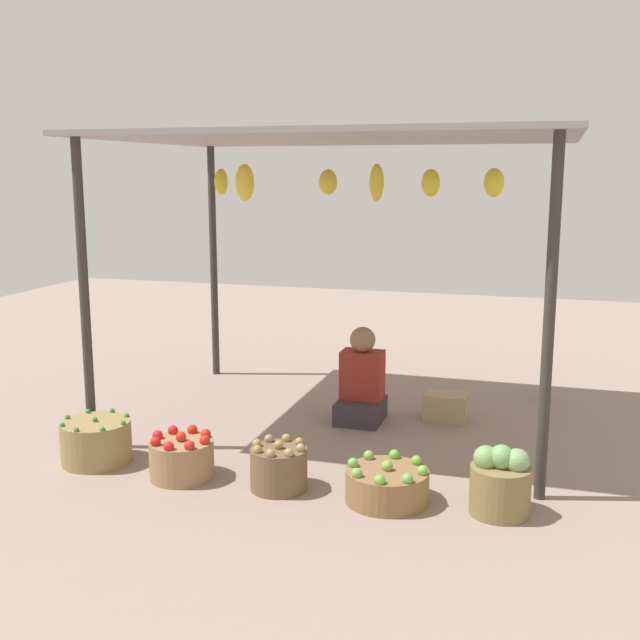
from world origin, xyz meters
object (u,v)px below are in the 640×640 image
Objects in this scene: basket_potatoes at (279,467)px; wooden_crate_near_vendor at (445,407)px; basket_red_tomatoes at (182,458)px; vendor_person at (362,385)px; basket_cabbages at (500,484)px; basket_green_chilies at (96,442)px; basket_green_apples at (387,485)px.

basket_potatoes reaches higher than wooden_crate_near_vendor.
basket_red_tomatoes is 2.32m from wooden_crate_near_vendor.
wooden_crate_near_vendor is at bearing 17.88° from vendor_person.
vendor_person is 0.72m from wooden_crate_near_vendor.
basket_green_chilies is at bearing 179.18° from basket_cabbages.
vendor_person is 1.82× the size of basket_red_tomatoes.
vendor_person is at bearing -162.12° from wooden_crate_near_vendor.
basket_red_tomatoes is (0.70, -0.08, -0.01)m from basket_green_chilies.
basket_green_apples is 1.51× the size of wooden_crate_near_vendor.
basket_potatoes is at bearing -2.90° from basket_green_chilies.
basket_green_apples is at bearing -70.51° from vendor_person.
basket_red_tomatoes is at bearing -119.20° from vendor_person.
wooden_crate_near_vendor is (1.52, 1.75, -0.03)m from basket_red_tomatoes.
vendor_person is 1.50× the size of basket_green_apples.
wooden_crate_near_vendor is at bearing 108.08° from basket_cabbages.
basket_red_tomatoes reaches higher than basket_green_apples.
basket_red_tomatoes is 0.68m from basket_potatoes.
basket_cabbages is (1.39, 0.03, 0.05)m from basket_potatoes.
basket_red_tomatoes is at bearing -178.79° from basket_cabbages.
basket_red_tomatoes is 2.08m from basket_cabbages.
basket_cabbages is 1.26× the size of wooden_crate_near_vendor.
basket_green_apples is 1.73m from wooden_crate_near_vendor.
basket_green_chilies is 0.71m from basket_red_tomatoes.
basket_red_tomatoes is 1.25× the size of wooden_crate_near_vendor.
vendor_person reaches higher than basket_red_tomatoes.
basket_red_tomatoes is 1.39m from basket_green_apples.
basket_green_apples is (0.54, -1.51, -0.19)m from vendor_person.
basket_green_chilies is at bearing 177.10° from basket_potatoes.
vendor_person is 2.11× the size of basket_potatoes.
basket_potatoes is 0.86× the size of basket_cabbages.
basket_red_tomatoes is 1.16× the size of basket_potatoes.
wooden_crate_near_vendor is (0.66, 0.21, -0.19)m from vendor_person.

